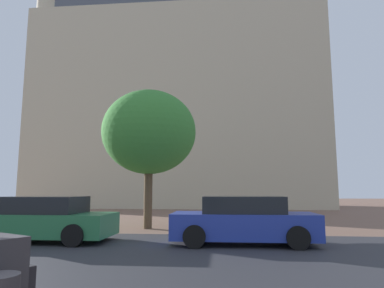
# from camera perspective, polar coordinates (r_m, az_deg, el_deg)

# --- Properties ---
(ground_plane) EXTENTS (120.00, 120.00, 0.00)m
(ground_plane) POSITION_cam_1_polar(r_m,az_deg,el_deg) (10.15, -2.03, -16.83)
(ground_plane) COLOR brown
(street_asphalt_strip) EXTENTS (120.00, 7.55, 0.00)m
(street_asphalt_strip) POSITION_cam_1_polar(r_m,az_deg,el_deg) (9.11, -2.93, -17.86)
(street_asphalt_strip) COLOR #2D2D33
(street_asphalt_strip) RESTS_ON ground_plane
(landmark_building) EXTENTS (28.06, 10.13, 36.53)m
(landmark_building) POSITION_cam_1_polar(r_m,az_deg,el_deg) (35.71, -2.70, 8.93)
(landmark_building) COLOR beige
(landmark_building) RESTS_ON ground_plane
(car_green) EXTENTS (4.56, 2.09, 1.40)m
(car_green) POSITION_cam_1_polar(r_m,az_deg,el_deg) (12.07, -24.02, -11.50)
(car_green) COLOR #287042
(car_green) RESTS_ON ground_plane
(car_blue) EXTENTS (4.28, 1.93, 1.42)m
(car_blue) POSITION_cam_1_polar(r_m,az_deg,el_deg) (10.59, 8.63, -12.64)
(car_blue) COLOR #23389E
(car_blue) RESTS_ON ground_plane
(tree_curb_far) EXTENTS (4.07, 4.07, 5.95)m
(tree_curb_far) POSITION_cam_1_polar(r_m,az_deg,el_deg) (14.95, -7.19, 1.94)
(tree_curb_far) COLOR brown
(tree_curb_far) RESTS_ON ground_plane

